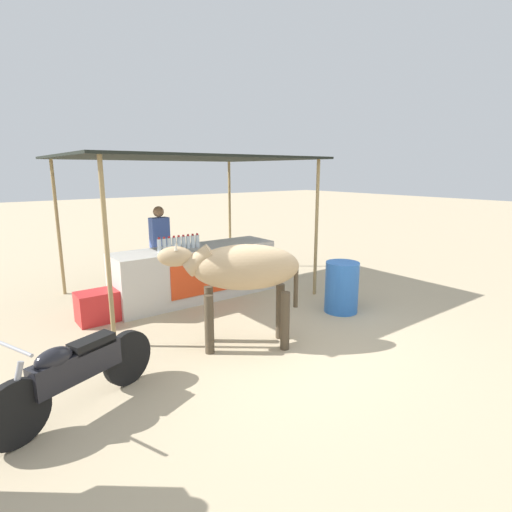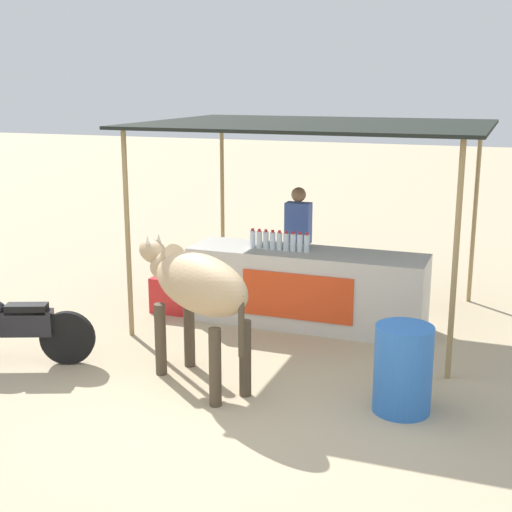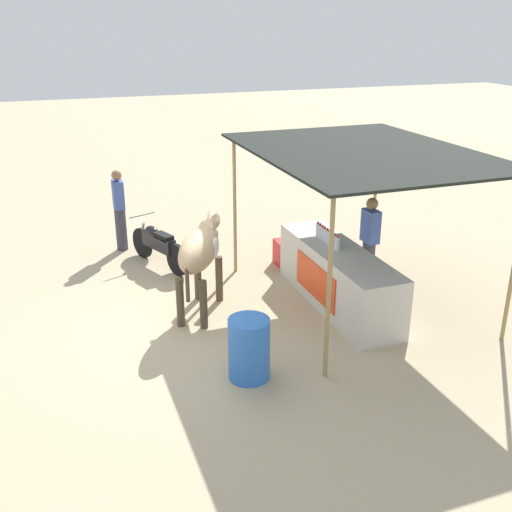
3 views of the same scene
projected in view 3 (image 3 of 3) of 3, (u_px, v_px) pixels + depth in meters
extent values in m
plane|color=tan|center=(208.00, 325.00, 9.20)|extent=(60.00, 60.00, 0.00)
cube|color=beige|center=(338.00, 277.00, 9.72)|extent=(3.00, 0.80, 0.96)
cube|color=red|center=(315.00, 281.00, 9.59)|extent=(1.40, 0.02, 0.58)
cube|color=black|center=(362.00, 151.00, 9.07)|extent=(4.20, 3.20, 0.04)
cylinder|color=#997F51|center=(235.00, 206.00, 10.73)|extent=(0.06, 0.06, 2.52)
cylinder|color=#997F51|center=(329.00, 290.00, 7.42)|extent=(0.06, 0.06, 2.52)
cylinder|color=#997F51|center=(375.00, 192.00, 11.64)|extent=(0.06, 0.06, 2.52)
cylinder|color=silver|center=(318.00, 230.00, 10.11)|extent=(0.07, 0.07, 0.22)
cylinder|color=red|center=(318.00, 223.00, 10.06)|extent=(0.04, 0.04, 0.03)
cylinder|color=silver|center=(320.00, 231.00, 10.03)|extent=(0.07, 0.07, 0.22)
cylinder|color=red|center=(320.00, 224.00, 9.98)|extent=(0.04, 0.04, 0.03)
cylinder|color=silver|center=(322.00, 233.00, 9.95)|extent=(0.07, 0.07, 0.22)
cylinder|color=red|center=(323.00, 226.00, 9.91)|extent=(0.04, 0.04, 0.03)
cylinder|color=silver|center=(325.00, 235.00, 9.87)|extent=(0.07, 0.07, 0.22)
cylinder|color=red|center=(325.00, 228.00, 9.83)|extent=(0.04, 0.04, 0.03)
cylinder|color=silver|center=(327.00, 237.00, 9.79)|extent=(0.07, 0.07, 0.22)
cylinder|color=red|center=(328.00, 229.00, 9.75)|extent=(0.04, 0.04, 0.03)
cylinder|color=silver|center=(330.00, 238.00, 9.72)|extent=(0.07, 0.07, 0.22)
cylinder|color=red|center=(330.00, 231.00, 9.67)|extent=(0.04, 0.04, 0.03)
cylinder|color=silver|center=(332.00, 240.00, 9.64)|extent=(0.07, 0.07, 0.22)
cylinder|color=red|center=(333.00, 233.00, 9.59)|extent=(0.04, 0.04, 0.03)
cylinder|color=silver|center=(335.00, 242.00, 9.56)|extent=(0.07, 0.07, 0.22)
cylinder|color=red|center=(335.00, 235.00, 9.51)|extent=(0.04, 0.04, 0.03)
cylinder|color=silver|center=(337.00, 244.00, 9.48)|extent=(0.07, 0.07, 0.22)
cylinder|color=red|center=(338.00, 236.00, 9.43)|extent=(0.04, 0.04, 0.03)
cylinder|color=#383842|center=(368.00, 266.00, 10.28)|extent=(0.22, 0.22, 0.88)
cube|color=#3F59A5|center=(371.00, 226.00, 10.01)|extent=(0.34, 0.20, 0.56)
sphere|color=#8C6647|center=(372.00, 204.00, 9.87)|extent=(0.20, 0.20, 0.20)
cube|color=red|center=(289.00, 254.00, 11.35)|extent=(0.60, 0.44, 0.48)
cylinder|color=blue|center=(249.00, 349.00, 7.72)|extent=(0.54, 0.54, 0.84)
ellipsoid|color=tan|center=(199.00, 250.00, 9.21)|extent=(1.47, 1.16, 0.60)
cylinder|color=#493D2C|center=(198.00, 277.00, 9.95)|extent=(0.12, 0.12, 0.78)
cylinder|color=#493D2C|center=(219.00, 279.00, 9.88)|extent=(0.12, 0.12, 0.78)
cylinder|color=#493D2C|center=(180.00, 303.00, 9.05)|extent=(0.12, 0.12, 0.78)
cylinder|color=#493D2C|center=(204.00, 305.00, 8.99)|extent=(0.12, 0.12, 0.78)
cylinder|color=tan|center=(209.00, 231.00, 9.72)|extent=(0.51, 0.43, 0.41)
ellipsoid|color=tan|center=(213.00, 221.00, 9.97)|extent=(0.49, 0.41, 0.26)
cone|color=beige|center=(209.00, 214.00, 9.91)|extent=(0.05, 0.05, 0.10)
cone|color=beige|center=(217.00, 214.00, 9.89)|extent=(0.05, 0.05, 0.10)
cylinder|color=#493D2C|center=(187.00, 283.00, 8.70)|extent=(0.06, 0.06, 0.60)
ellipsoid|color=silver|center=(215.00, 248.00, 9.27)|extent=(0.43, 0.31, 0.32)
cylinder|color=black|center=(142.00, 243.00, 11.74)|extent=(0.59, 0.30, 0.60)
cylinder|color=black|center=(177.00, 260.00, 10.90)|extent=(0.59, 0.30, 0.60)
cube|color=black|center=(159.00, 242.00, 11.25)|extent=(0.90, 0.50, 0.28)
ellipsoid|color=black|center=(152.00, 231.00, 11.35)|extent=(0.41, 0.32, 0.20)
cube|color=black|center=(164.00, 237.00, 11.07)|extent=(0.48, 0.33, 0.10)
cylinder|color=#99999E|center=(142.00, 215.00, 11.49)|extent=(0.23, 0.52, 0.03)
cylinder|color=#99999E|center=(142.00, 233.00, 11.65)|extent=(0.21, 0.12, 0.49)
cylinder|color=#383842|center=(121.00, 229.00, 12.08)|extent=(0.22, 0.22, 0.88)
cube|color=#3F59A5|center=(118.00, 195.00, 11.82)|extent=(0.34, 0.20, 0.56)
sphere|color=#8C6647|center=(116.00, 175.00, 11.68)|extent=(0.20, 0.20, 0.20)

